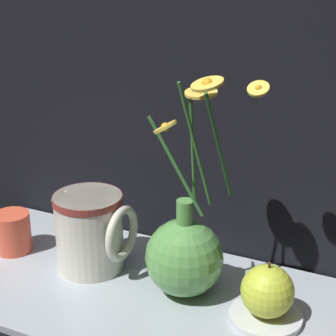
% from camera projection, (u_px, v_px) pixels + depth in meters
% --- Properties ---
extents(ground_plane, '(6.00, 6.00, 0.00)m').
position_uv_depth(ground_plane, '(164.00, 303.00, 0.90)').
color(ground_plane, black).
extents(shelf, '(0.83, 0.34, 0.01)m').
position_uv_depth(shelf, '(164.00, 299.00, 0.90)').
color(shelf, '#9EA8B2').
rests_on(shelf, ground_plane).
extents(vase_with_flowers, '(0.18, 0.16, 0.36)m').
position_uv_depth(vase_with_flowers, '(185.00, 253.00, 0.89)').
color(vase_with_flowers, '#59994C').
rests_on(vase_with_flowers, shelf).
extents(yellow_mug, '(0.08, 0.07, 0.07)m').
position_uv_depth(yellow_mug, '(11.00, 232.00, 1.03)').
color(yellow_mug, '#DB5138').
rests_on(yellow_mug, shelf).
extents(ceramic_pitcher, '(0.14, 0.12, 0.15)m').
position_uv_depth(ceramic_pitcher, '(91.00, 229.00, 0.96)').
color(ceramic_pitcher, beige).
rests_on(ceramic_pitcher, shelf).
extents(saucer_plate, '(0.11, 0.11, 0.01)m').
position_uv_depth(saucer_plate, '(265.00, 317.00, 0.84)').
color(saucer_plate, silver).
rests_on(saucer_plate, shelf).
extents(orange_fruit, '(0.08, 0.08, 0.09)m').
position_uv_depth(orange_fruit, '(267.00, 291.00, 0.82)').
color(orange_fruit, '#B7C638').
rests_on(orange_fruit, saucer_plate).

